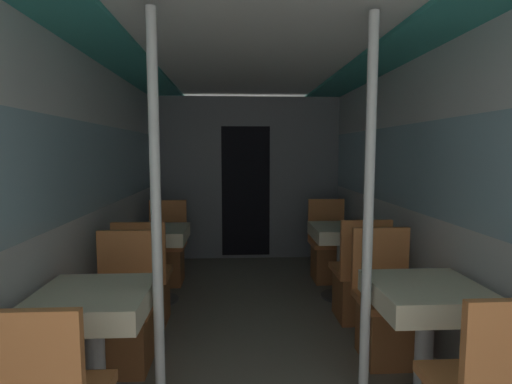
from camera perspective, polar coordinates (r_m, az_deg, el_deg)
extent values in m
cube|color=silver|center=(3.30, -22.91, -0.97)|extent=(0.05, 6.44, 2.16)
cube|color=#8CB2C6|center=(3.28, -22.88, 3.21)|extent=(0.03, 5.92, 0.68)
cube|color=silver|center=(3.42, 21.54, -0.70)|extent=(0.05, 6.44, 2.16)
cube|color=#8CB2C6|center=(3.40, 21.51, 3.34)|extent=(0.03, 5.92, 0.68)
cube|color=silver|center=(3.18, -0.28, 19.71)|extent=(2.54, 6.44, 0.04)
cube|color=teal|center=(3.29, -19.76, 18.28)|extent=(0.46, 6.18, 0.03)
cube|color=teal|center=(3.39, 18.57, 17.94)|extent=(0.46, 6.18, 0.03)
cube|color=slate|center=(5.35, -1.49, 1.94)|extent=(2.49, 0.08, 2.16)
cube|color=black|center=(5.32, -1.47, 0.06)|extent=(0.64, 0.01, 1.72)
cylinder|color=#B7B7BC|center=(2.46, -21.94, -20.92)|extent=(0.10, 0.10, 0.68)
cube|color=#B2B2B7|center=(2.33, -22.28, -13.23)|extent=(0.54, 0.54, 0.02)
cube|color=beige|center=(2.34, -22.23, -14.35)|extent=(0.58, 0.58, 0.12)
cube|color=#D17A42|center=(1.74, -30.28, -21.25)|extent=(0.41, 0.04, 0.45)
cube|color=#9C5B31|center=(2.96, -18.46, -19.27)|extent=(0.35, 0.35, 0.40)
cube|color=#D17A42|center=(2.88, -18.62, -15.20)|extent=(0.41, 0.41, 0.05)
cube|color=#D17A42|center=(2.97, -17.81, -9.46)|extent=(0.41, 0.04, 0.45)
cylinder|color=silver|center=(2.14, -14.06, -4.16)|extent=(0.05, 0.05, 2.16)
cylinder|color=#4C4C51|center=(4.12, -13.84, -14.73)|extent=(0.40, 0.40, 0.01)
cylinder|color=#B7B7BC|center=(4.01, -13.97, -10.09)|extent=(0.10, 0.10, 0.68)
cube|color=#B2B2B7|center=(3.93, -14.09, -5.21)|extent=(0.54, 0.54, 0.02)
cube|color=beige|center=(3.94, -14.08, -5.90)|extent=(0.58, 0.58, 0.12)
cube|color=#9C5B31|center=(3.58, -15.48, -14.69)|extent=(0.35, 0.35, 0.40)
cube|color=#D17A42|center=(3.51, -15.58, -11.24)|extent=(0.41, 0.41, 0.05)
cube|color=#D17A42|center=(3.27, -16.41, -8.03)|extent=(0.41, 0.04, 0.45)
cube|color=#9C5B31|center=(4.54, -12.69, -10.20)|extent=(0.35, 0.35, 0.40)
cube|color=#D17A42|center=(4.48, -12.76, -7.43)|extent=(0.41, 0.41, 0.05)
cube|color=#D17A42|center=(4.61, -12.45, -3.90)|extent=(0.41, 0.04, 0.45)
cylinder|color=#B7B7BC|center=(2.57, 22.87, -19.73)|extent=(0.10, 0.10, 0.68)
cube|color=#B2B2B7|center=(2.44, 23.20, -12.33)|extent=(0.54, 0.54, 0.02)
cube|color=beige|center=(2.46, 23.15, -13.41)|extent=(0.58, 0.58, 0.12)
cube|color=#9C5B31|center=(3.06, 18.32, -18.46)|extent=(0.35, 0.35, 0.40)
cube|color=#D17A42|center=(2.97, 18.47, -14.50)|extent=(0.41, 0.41, 0.05)
cube|color=#D17A42|center=(3.07, 17.32, -8.98)|extent=(0.41, 0.04, 0.45)
cylinder|color=silver|center=(2.22, 15.73, -3.85)|extent=(0.05, 0.05, 2.16)
cylinder|color=#4C4C51|center=(4.18, 12.04, -14.34)|extent=(0.40, 0.40, 0.01)
cylinder|color=#B7B7BC|center=(4.08, 12.14, -9.77)|extent=(0.10, 0.10, 0.68)
cube|color=#B2B2B7|center=(4.00, 12.25, -4.97)|extent=(0.54, 0.54, 0.02)
cube|color=beige|center=(4.01, 12.24, -5.65)|extent=(0.58, 0.58, 0.12)
cube|color=#9C5B31|center=(3.66, 14.27, -14.20)|extent=(0.35, 0.35, 0.40)
cube|color=#D17A42|center=(3.59, 14.36, -10.83)|extent=(0.41, 0.41, 0.05)
cube|color=#D17A42|center=(3.35, 15.43, -7.65)|extent=(0.41, 0.04, 0.45)
cube|color=#9C5B31|center=(4.60, 10.40, -9.93)|extent=(0.35, 0.35, 0.40)
cube|color=#D17A42|center=(4.54, 10.45, -7.20)|extent=(0.41, 0.41, 0.05)
cube|color=#D17A42|center=(4.67, 9.97, -3.72)|extent=(0.41, 0.04, 0.45)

